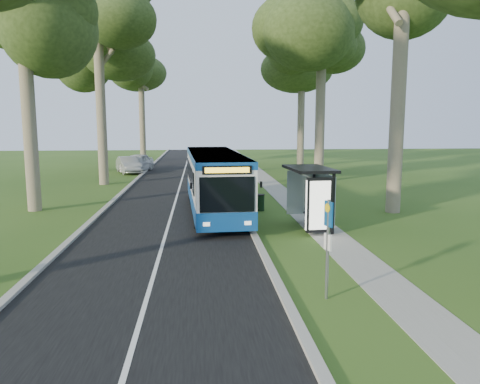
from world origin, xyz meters
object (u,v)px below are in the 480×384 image
(bus_shelter, at_px, (315,187))
(car_silver, at_px, (129,165))
(bus_stop_sign, at_px, (328,238))
(bus, at_px, (215,182))
(car_white, at_px, (137,163))
(litter_bin, at_px, (260,202))

(bus_shelter, xyz_separation_m, car_silver, (-10.95, 23.07, -1.11))
(bus_stop_sign, distance_m, car_silver, 32.02)
(bus, distance_m, car_white, 21.13)
(car_white, bearing_deg, litter_bin, -53.41)
(car_white, height_order, car_silver, car_white)
(bus_stop_sign, bearing_deg, litter_bin, 75.30)
(litter_bin, height_order, car_white, car_white)
(litter_bin, relative_size, car_white, 0.18)
(bus_stop_sign, height_order, car_silver, bus_stop_sign)
(bus_stop_sign, relative_size, litter_bin, 3.06)
(bus_shelter, distance_m, car_silver, 25.56)
(litter_bin, bearing_deg, bus, -172.21)
(bus_shelter, relative_size, car_silver, 0.71)
(bus_stop_sign, xyz_separation_m, car_white, (-8.83, 31.87, -0.79))
(bus_stop_sign, height_order, litter_bin, bus_stop_sign)
(bus_shelter, distance_m, litter_bin, 5.03)
(bus, height_order, car_white, bus)
(bus_stop_sign, distance_m, car_white, 33.08)
(litter_bin, distance_m, car_silver, 20.73)
(bus_stop_sign, distance_m, bus_shelter, 7.69)
(bus_shelter, bearing_deg, bus_stop_sign, -105.31)
(litter_bin, xyz_separation_m, car_silver, (-9.27, 18.54, 0.30))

